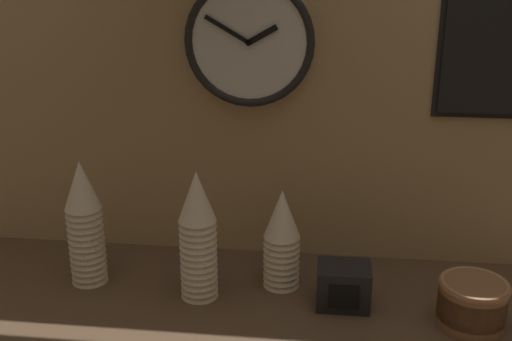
{
  "coord_description": "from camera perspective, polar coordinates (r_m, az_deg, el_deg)",
  "views": [
    {
      "loc": [
        0.16,
        -1.27,
        0.78
      ],
      "look_at": [
        0.01,
        0.04,
        0.3
      ],
      "focal_mm": 45.0,
      "sensor_mm": 36.0,
      "label": 1
    }
  ],
  "objects": [
    {
      "name": "cup_stack_left",
      "position": [
        1.56,
        -14.98,
        -4.5
      ],
      "size": [
        0.09,
        0.09,
        0.31
      ],
      "color": "beige",
      "rests_on": "ground_plane"
    },
    {
      "name": "cup_stack_center_right",
      "position": [
        1.5,
        2.3,
        -6.06
      ],
      "size": [
        0.09,
        0.09,
        0.24
      ],
      "color": "beige",
      "rests_on": "ground_plane"
    },
    {
      "name": "wall_tiled_back",
      "position": [
        1.56,
        0.53,
        10.52
      ],
      "size": [
        1.6,
        0.03,
        1.05
      ],
      "color": "tan",
      "rests_on": "ground_plane"
    },
    {
      "name": "ground_plane",
      "position": [
        1.51,
        -0.64,
        -12.16
      ],
      "size": [
        1.6,
        0.56,
        0.04
      ],
      "primitive_type": "cube",
      "color": "#4C3826"
    },
    {
      "name": "bowl_stack_far_right",
      "position": [
        1.46,
        18.67,
        -11.02
      ],
      "size": [
        0.15,
        0.15,
        0.1
      ],
      "color": "brown",
      "rests_on": "ground_plane"
    },
    {
      "name": "napkin_dispenser",
      "position": [
        1.47,
        7.79,
        -10.1
      ],
      "size": [
        0.12,
        0.1,
        0.1
      ],
      "color": "black",
      "rests_on": "ground_plane"
    },
    {
      "name": "cup_stack_center",
      "position": [
        1.45,
        -5.19,
        -5.77
      ],
      "size": [
        0.09,
        0.09,
        0.31
      ],
      "color": "beige",
      "rests_on": "ground_plane"
    },
    {
      "name": "wall_clock",
      "position": [
        1.53,
        -0.61,
        11.35
      ],
      "size": [
        0.31,
        0.03,
        0.31
      ],
      "color": "white"
    }
  ]
}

